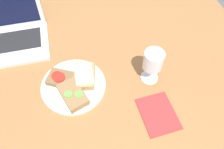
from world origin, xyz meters
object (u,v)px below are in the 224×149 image
object	(u,v)px
sandwich_with_tomato	(61,78)
sandwich_with_cucumber	(73,95)
plate	(74,86)
napkin	(158,114)
wine_glass	(153,61)
laptop	(4,30)
sandwich_with_cheese	(84,76)

from	to	relation	value
sandwich_with_tomato	sandwich_with_cucumber	bearing A→B (deg)	-66.63
plate	sandwich_with_tomato	distance (cm)	5.45
plate	napkin	xyz separation A→B (cm)	(26.74, -17.76, -0.51)
wine_glass	laptop	size ratio (longest dim) A/B	0.41
sandwich_with_cheese	laptop	distance (cm)	41.44
laptop	napkin	xyz separation A→B (cm)	(51.22, -49.12, -4.87)
plate	laptop	size ratio (longest dim) A/B	0.70
plate	sandwich_with_cucumber	size ratio (longest dim) A/B	1.77
plate	sandwich_with_cheese	distance (cm)	5.49
sandwich_with_cucumber	napkin	size ratio (longest dim) A/B	0.91
plate	napkin	size ratio (longest dim) A/B	1.61
sandwich_with_cheese	wine_glass	bearing A→B (deg)	-10.71
laptop	sandwich_with_tomato	bearing A→B (deg)	-54.24
plate	napkin	world-z (taller)	plate
plate	wine_glass	xyz separation A→B (cm)	(28.75, -2.62, 9.24)
plate	wine_glass	bearing A→B (deg)	-5.21
sandwich_with_tomato	wine_glass	bearing A→B (deg)	-9.79
wine_glass	sandwich_with_cucumber	bearing A→B (deg)	-175.37
laptop	napkin	world-z (taller)	laptop
plate	sandwich_with_cheese	xyz separation A→B (cm)	(4.62, 1.95, 2.23)
sandwich_with_tomato	laptop	bearing A→B (deg)	125.76
napkin	plate	bearing A→B (deg)	146.41
sandwich_with_tomato	laptop	size ratio (longest dim) A/B	0.35
sandwich_with_cheese	laptop	world-z (taller)	laptop
plate	wine_glass	world-z (taller)	wine_glass
wine_glass	laptop	bearing A→B (deg)	147.45
sandwich_with_cheese	napkin	distance (cm)	29.75
sandwich_with_cucumber	napkin	world-z (taller)	sandwich_with_cucumber
sandwich_with_cheese	wine_glass	size ratio (longest dim) A/B	0.88
wine_glass	napkin	distance (cm)	18.12
napkin	sandwich_with_tomato	bearing A→B (deg)	145.99
laptop	sandwich_with_cheese	bearing A→B (deg)	-45.30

